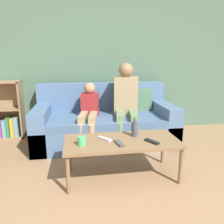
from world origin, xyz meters
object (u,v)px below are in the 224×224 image
person_child (89,111)px  tv_remote_1 (104,139)px  tv_remote_0 (152,142)px  tv_remote_2 (119,143)px  bottle (135,129)px  person_adult (126,98)px  couch (105,123)px  cup_near (82,141)px  coffee_table (122,143)px

person_child → tv_remote_1: size_ratio=5.78×
tv_remote_0 → tv_remote_1: (-0.48, 0.16, 0.00)m
person_child → tv_remote_0: (0.60, -1.07, -0.10)m
tv_remote_2 → bottle: (0.22, 0.21, 0.08)m
tv_remote_2 → person_adult: bearing=60.7°
tv_remote_0 → tv_remote_2: (-0.35, 0.00, 0.00)m
couch → person_child: size_ratio=2.24×
couch → cup_near: couch is taller
person_adult → tv_remote_2: 1.19m
person_adult → cup_near: person_adult is taller
bottle → cup_near: bearing=-164.2°
tv_remote_2 → bottle: size_ratio=0.83×
couch → tv_remote_1: size_ratio=12.98×
couch → person_adult: size_ratio=1.72×
tv_remote_1 → bottle: bearing=-29.9°
couch → person_child: 0.39m
couch → tv_remote_2: (-0.01, -1.21, 0.15)m
coffee_table → tv_remote_0: size_ratio=7.18×
coffee_table → person_adult: person_adult is taller
coffee_table → tv_remote_2: 0.13m
tv_remote_1 → person_adult: bearing=25.9°
coffee_table → person_child: (-0.30, 0.95, 0.15)m
tv_remote_1 → tv_remote_2: size_ratio=0.92×
coffee_table → person_adult: (0.26, 1.01, 0.31)m
person_adult → bottle: size_ratio=5.72×
person_adult → tv_remote_2: size_ratio=6.93×
person_child → cup_near: size_ratio=10.49×
couch → bottle: (0.21, -1.00, 0.23)m
tv_remote_2 → tv_remote_0: bearing=-14.4°
cup_near → tv_remote_0: size_ratio=0.52×
person_adult → tv_remote_1: (-0.45, -0.97, -0.26)m
cup_near → coffee_table: bearing=9.1°
cup_near → bottle: (0.60, 0.17, 0.05)m
coffee_table → bottle: size_ratio=5.76×
couch → tv_remote_1: couch is taller
couch → tv_remote_0: size_ratio=12.29×
coffee_table → person_child: person_child is taller
person_child → tv_remote_2: person_child is taller
couch → tv_remote_2: bearing=-90.3°
couch → person_adult: person_adult is taller
tv_remote_2 → bottle: bottle is taller
tv_remote_0 → person_child: bearing=89.1°
person_adult → tv_remote_0: (0.03, -1.12, -0.26)m
tv_remote_1 → bottle: bottle is taller
coffee_table → cup_near: (-0.43, -0.07, 0.08)m
tv_remote_0 → tv_remote_2: size_ratio=0.97×
person_adult → cup_near: (-0.69, -1.08, -0.23)m
cup_near → tv_remote_2: size_ratio=0.51×
person_adult → bottle: (-0.10, -0.91, -0.18)m
coffee_table → tv_remote_0: (0.30, -0.11, 0.05)m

